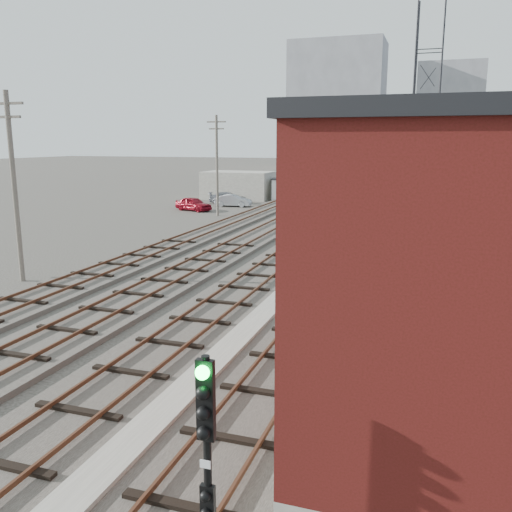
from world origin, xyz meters
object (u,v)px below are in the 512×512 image
at_px(signal_mast, 207,467).
at_px(site_trailer, 298,190).
at_px(switch_stand, 319,232).
at_px(car_silver, 233,201).
at_px(car_grey, 228,198).
at_px(car_red, 193,204).

relative_size(signal_mast, site_trailer, 0.60).
bearing_deg(switch_stand, car_silver, 105.44).
bearing_deg(signal_mast, site_trailer, 102.79).
height_order(car_silver, car_grey, car_silver).
bearing_deg(car_red, signal_mast, -134.83).
height_order(switch_stand, car_silver, switch_stand).
height_order(signal_mast, switch_stand, signal_mast).
relative_size(site_trailer, car_red, 1.64).
bearing_deg(switch_stand, car_red, 119.20).
bearing_deg(car_silver, signal_mast, -164.47).
bearing_deg(car_grey, car_silver, -165.25).
distance_m(switch_stand, car_grey, 24.25).
distance_m(signal_mast, car_grey, 52.93).
distance_m(site_trailer, car_silver, 9.17).
xyz_separation_m(car_red, car_silver, (2.48, 4.52, -0.04)).
distance_m(site_trailer, car_grey, 8.36).
xyz_separation_m(switch_stand, site_trailer, (-7.66, 24.68, 0.67)).
relative_size(car_red, car_silver, 1.03).
bearing_deg(signal_mast, car_red, 115.19).
xyz_separation_m(switch_stand, car_red, (-15.20, 12.54, 0.06)).
xyz_separation_m(signal_mast, site_trailer, (-12.36, 54.46, -0.98)).
xyz_separation_m(site_trailer, car_red, (-7.54, -12.14, -0.61)).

